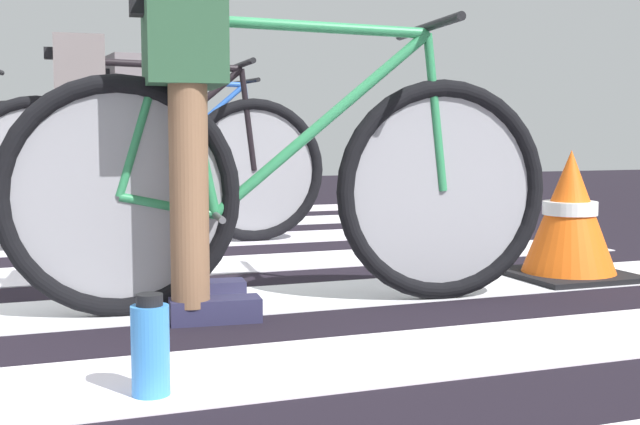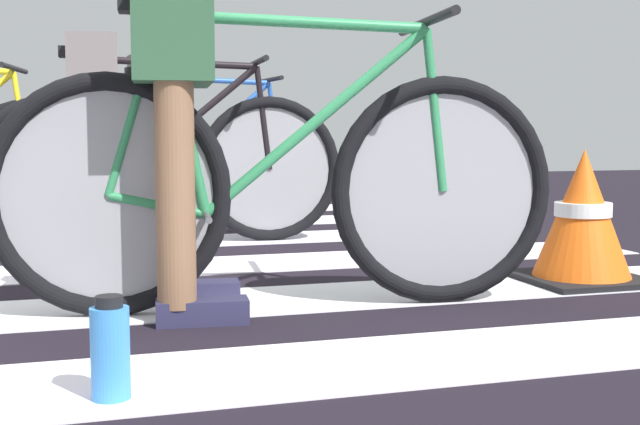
{
  "view_description": "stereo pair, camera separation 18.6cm",
  "coord_description": "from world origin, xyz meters",
  "px_view_note": "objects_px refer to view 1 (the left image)",
  "views": [
    {
      "loc": [
        0.11,
        -2.86,
        0.56
      ],
      "look_at": [
        1.09,
        -0.18,
        0.29
      ],
      "focal_mm": 46.16,
      "sensor_mm": 36.0,
      "label": 1
    },
    {
      "loc": [
        0.29,
        -2.86,
        0.56
      ],
      "look_at": [
        1.09,
        -0.18,
        0.29
      ],
      "focal_mm": 46.16,
      "sensor_mm": 36.0,
      "label": 2
    }
  ],
  "objects_px": {
    "cyclist_1_of_4": "(185,107)",
    "bicycle_4_of_4": "(178,158)",
    "cyclist_4_of_4": "(128,114)",
    "bicycle_2_of_4": "(150,166)",
    "traffic_cone": "(570,218)",
    "cyclist_2_of_4": "(81,113)",
    "water_bottle": "(150,348)",
    "bicycle_1_of_4": "(288,185)"
  },
  "relations": [
    {
      "from": "cyclist_4_of_4",
      "to": "bicycle_4_of_4",
      "type": "bearing_deg",
      "value": 0.0
    },
    {
      "from": "bicycle_4_of_4",
      "to": "traffic_cone",
      "type": "distance_m",
      "value": 2.87
    },
    {
      "from": "bicycle_1_of_4",
      "to": "cyclist_1_of_4",
      "type": "height_order",
      "value": "cyclist_1_of_4"
    },
    {
      "from": "cyclist_4_of_4",
      "to": "bicycle_2_of_4",
      "type": "bearing_deg",
      "value": -97.55
    },
    {
      "from": "cyclist_1_of_4",
      "to": "cyclist_4_of_4",
      "type": "height_order",
      "value": "cyclist_4_of_4"
    },
    {
      "from": "bicycle_2_of_4",
      "to": "cyclist_1_of_4",
      "type": "bearing_deg",
      "value": -91.95
    },
    {
      "from": "cyclist_1_of_4",
      "to": "water_bottle",
      "type": "distance_m",
      "value": 0.95
    },
    {
      "from": "bicycle_2_of_4",
      "to": "traffic_cone",
      "type": "xyz_separation_m",
      "value": [
        1.34,
        -1.44,
        -0.16
      ]
    },
    {
      "from": "cyclist_1_of_4",
      "to": "bicycle_4_of_4",
      "type": "bearing_deg",
      "value": 85.81
    },
    {
      "from": "bicycle_1_of_4",
      "to": "cyclist_4_of_4",
      "type": "distance_m",
      "value": 2.83
    },
    {
      "from": "bicycle_4_of_4",
      "to": "cyclist_4_of_4",
      "type": "relative_size",
      "value": 1.7
    },
    {
      "from": "traffic_cone",
      "to": "bicycle_2_of_4",
      "type": "bearing_deg",
      "value": 132.83
    },
    {
      "from": "bicycle_1_of_4",
      "to": "bicycle_2_of_4",
      "type": "distance_m",
      "value": 1.59
    },
    {
      "from": "cyclist_4_of_4",
      "to": "traffic_cone",
      "type": "xyz_separation_m",
      "value": [
        1.28,
        -2.67,
        -0.43
      ]
    },
    {
      "from": "bicycle_2_of_4",
      "to": "traffic_cone",
      "type": "bearing_deg",
      "value": -44.53
    },
    {
      "from": "bicycle_1_of_4",
      "to": "bicycle_4_of_4",
      "type": "distance_m",
      "value": 2.84
    },
    {
      "from": "cyclist_4_of_4",
      "to": "traffic_cone",
      "type": "height_order",
      "value": "cyclist_4_of_4"
    },
    {
      "from": "bicycle_1_of_4",
      "to": "cyclist_4_of_4",
      "type": "xyz_separation_m",
      "value": [
        -0.12,
        2.81,
        0.27
      ]
    },
    {
      "from": "water_bottle",
      "to": "traffic_cone",
      "type": "bearing_deg",
      "value": 27.15
    },
    {
      "from": "cyclist_2_of_4",
      "to": "water_bottle",
      "type": "bearing_deg",
      "value": -88.39
    },
    {
      "from": "cyclist_2_of_4",
      "to": "traffic_cone",
      "type": "relative_size",
      "value": 2.04
    },
    {
      "from": "cyclist_2_of_4",
      "to": "traffic_cone",
      "type": "distance_m",
      "value": 2.24
    },
    {
      "from": "cyclist_1_of_4",
      "to": "bicycle_4_of_4",
      "type": "height_order",
      "value": "cyclist_1_of_4"
    },
    {
      "from": "bicycle_4_of_4",
      "to": "water_bottle",
      "type": "relative_size",
      "value": 8.04
    },
    {
      "from": "bicycle_1_of_4",
      "to": "cyclist_1_of_4",
      "type": "relative_size",
      "value": 1.8
    },
    {
      "from": "bicycle_2_of_4",
      "to": "bicycle_4_of_4",
      "type": "relative_size",
      "value": 1.0
    },
    {
      "from": "bicycle_4_of_4",
      "to": "water_bottle",
      "type": "height_order",
      "value": "bicycle_4_of_4"
    },
    {
      "from": "bicycle_4_of_4",
      "to": "bicycle_2_of_4",
      "type": "bearing_deg",
      "value": -111.13
    },
    {
      "from": "bicycle_1_of_4",
      "to": "traffic_cone",
      "type": "relative_size",
      "value": 3.59
    },
    {
      "from": "bicycle_1_of_4",
      "to": "cyclist_1_of_4",
      "type": "xyz_separation_m",
      "value": [
        -0.31,
        0.03,
        0.24
      ]
    },
    {
      "from": "bicycle_1_of_4",
      "to": "cyclist_1_of_4",
      "type": "bearing_deg",
      "value": 180.0
    },
    {
      "from": "bicycle_1_of_4",
      "to": "bicycle_4_of_4",
      "type": "relative_size",
      "value": 1.0
    },
    {
      "from": "traffic_cone",
      "to": "water_bottle",
      "type": "bearing_deg",
      "value": -152.85
    },
    {
      "from": "bicycle_1_of_4",
      "to": "cyclist_2_of_4",
      "type": "distance_m",
      "value": 1.69
    },
    {
      "from": "bicycle_4_of_4",
      "to": "cyclist_2_of_4",
      "type": "bearing_deg",
      "value": -123.42
    },
    {
      "from": "cyclist_4_of_4",
      "to": "bicycle_1_of_4",
      "type": "bearing_deg",
      "value": -92.22
    },
    {
      "from": "cyclist_4_of_4",
      "to": "water_bottle",
      "type": "xyz_separation_m",
      "value": [
        -0.41,
        -3.54,
        -0.56
      ]
    },
    {
      "from": "cyclist_2_of_4",
      "to": "cyclist_4_of_4",
      "type": "relative_size",
      "value": 0.96
    },
    {
      "from": "cyclist_2_of_4",
      "to": "cyclist_4_of_4",
      "type": "xyz_separation_m",
      "value": [
        0.37,
        1.22,
        0.02
      ]
    },
    {
      "from": "bicycle_4_of_4",
      "to": "traffic_cone",
      "type": "relative_size",
      "value": 3.6
    },
    {
      "from": "cyclist_1_of_4",
      "to": "cyclist_4_of_4",
      "type": "relative_size",
      "value": 0.94
    },
    {
      "from": "traffic_cone",
      "to": "bicycle_4_of_4",
      "type": "bearing_deg",
      "value": 109.71
    }
  ]
}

